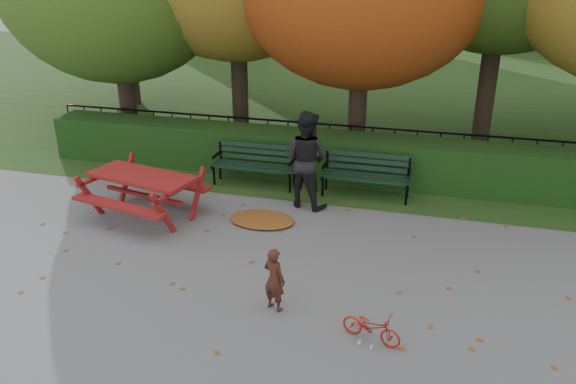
% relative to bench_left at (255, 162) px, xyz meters
% --- Properties ---
extents(ground, '(90.00, 90.00, 0.00)m').
position_rel_bench_left_xyz_m(ground, '(1.30, -3.70, -0.52)').
color(ground, slate).
rests_on(ground, ground).
extents(grass_strip, '(90.00, 90.00, 0.00)m').
position_rel_bench_left_xyz_m(grass_strip, '(1.30, 10.30, -0.51)').
color(grass_strip, '#1F3E16').
rests_on(grass_strip, ground).
extents(hedge, '(13.00, 0.90, 1.00)m').
position_rel_bench_left_xyz_m(hedge, '(1.30, 0.80, -0.02)').
color(hedge, black).
rests_on(hedge, ground).
extents(iron_fence, '(14.00, 0.04, 1.02)m').
position_rel_bench_left_xyz_m(iron_fence, '(1.30, 1.60, 0.02)').
color(iron_fence, black).
rests_on(iron_fence, ground).
extents(bench_left, '(1.80, 0.57, 0.88)m').
position_rel_bench_left_xyz_m(bench_left, '(0.00, 0.00, 0.00)').
color(bench_left, black).
rests_on(bench_left, ground).
extents(bench_right, '(1.80, 0.57, 0.88)m').
position_rel_bench_left_xyz_m(bench_right, '(2.40, 0.00, 0.00)').
color(bench_right, black).
rests_on(bench_right, ground).
extents(picnic_table, '(2.30, 2.00, 0.98)m').
position_rel_bench_left_xyz_m(picnic_table, '(-1.50, -2.13, 0.15)').
color(picnic_table, maroon).
rests_on(picnic_table, ground).
extents(leaf_pile, '(1.30, 0.96, 0.09)m').
position_rel_bench_left_xyz_m(leaf_pile, '(0.71, -1.76, -0.48)').
color(leaf_pile, brown).
rests_on(leaf_pile, ground).
extents(leaf_scatter, '(9.00, 5.70, 0.01)m').
position_rel_bench_left_xyz_m(leaf_scatter, '(1.30, -3.40, -0.51)').
color(leaf_scatter, brown).
rests_on(leaf_scatter, ground).
extents(child, '(0.41, 0.34, 0.95)m').
position_rel_bench_left_xyz_m(child, '(1.73, -4.40, -0.04)').
color(child, '#431E15').
rests_on(child, ground).
extents(adult, '(1.11, 0.97, 1.93)m').
position_rel_bench_left_xyz_m(adult, '(1.31, -0.80, 0.44)').
color(adult, black).
rests_on(adult, ground).
extents(bicycle, '(0.85, 0.50, 0.42)m').
position_rel_bench_left_xyz_m(bicycle, '(3.14, -4.76, -0.31)').
color(bicycle, '#B71E10').
rests_on(bicycle, ground).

